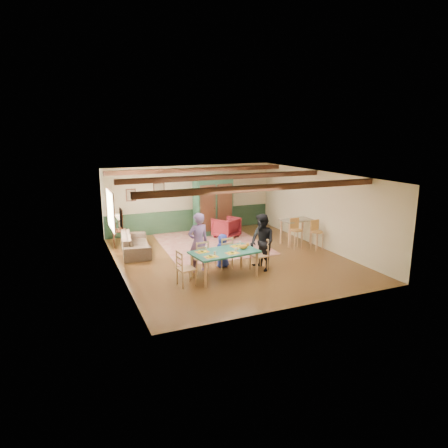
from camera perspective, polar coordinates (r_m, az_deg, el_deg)
name	(u,v)px	position (r m, az deg, el deg)	size (l,w,h in m)	color
floor	(230,258)	(13.05, 0.85, -4.90)	(8.00, 8.00, 0.00)	#533317
wall_back	(190,199)	(16.37, -4.81, 3.64)	(7.00, 0.02, 2.70)	beige
wall_left	(118,228)	(11.76, -14.93, -0.54)	(0.02, 8.00, 2.70)	beige
wall_right	(321,209)	(14.45, 13.68, 2.03)	(0.02, 8.00, 2.70)	beige
ceiling	(230,175)	(12.48, 0.89, 6.97)	(7.00, 8.00, 0.02)	white
wainscot_back	(191,220)	(16.52, -4.73, 0.55)	(6.95, 0.03, 0.90)	#1F3A25
ceiling_beam_front	(266,188)	(10.45, 6.02, 5.19)	(6.95, 0.16, 0.16)	black
ceiling_beam_mid	(225,177)	(12.86, 0.16, 6.75)	(6.95, 0.16, 0.16)	black
ceiling_beam_back	(198,170)	(15.27, -3.71, 7.74)	(6.95, 0.16, 0.16)	black
window_left	(110,210)	(13.37, -15.92, 1.90)	(0.06, 1.60, 1.30)	white
picture_left_wall	(121,218)	(11.10, -14.44, 0.81)	(0.04, 0.42, 0.52)	tan
picture_back_a	(159,190)	(15.92, -9.27, 4.88)	(0.45, 0.04, 0.55)	tan
picture_back_b	(131,195)	(15.72, -13.15, 4.05)	(0.38, 0.04, 0.48)	tan
dining_table	(224,264)	(11.27, 0.07, -5.80)	(1.84, 1.02, 0.77)	#1D5D4B
dining_chair_far_left	(200,256)	(11.67, -3.50, -4.62)	(0.43, 0.45, 0.97)	tan
dining_chair_far_right	(224,252)	(12.04, 0.00, -4.04)	(0.43, 0.45, 0.97)	tan
dining_chair_end_left	(186,268)	(10.72, -5.42, -6.28)	(0.43, 0.45, 0.97)	tan
dining_chair_end_right	(259,255)	(11.84, 5.02, -4.39)	(0.43, 0.45, 0.97)	tan
person_man	(198,242)	(11.62, -3.71, -2.65)	(0.64, 0.42, 1.77)	#6D4F87
person_woman	(262,242)	(11.79, 5.46, -2.65)	(0.82, 0.64, 1.69)	black
person_child	(223,251)	(12.10, -0.20, -3.81)	(0.50, 0.33, 1.03)	#2939A5
cat	(243,246)	(11.32, 2.80, -3.20)	(0.37, 0.14, 0.18)	orange
place_setting_near_left	(211,255)	(10.66, -1.87, -4.44)	(0.41, 0.31, 0.11)	yellow
place_setting_near_center	(232,251)	(10.97, 1.20, -3.92)	(0.41, 0.31, 0.11)	yellow
place_setting_far_left	(202,250)	(11.09, -3.12, -3.75)	(0.41, 0.31, 0.11)	yellow
place_setting_far_right	(237,244)	(11.62, 1.84, -2.94)	(0.41, 0.31, 0.11)	yellow
area_rug	(211,243)	(14.74, -1.88, -2.75)	(3.56, 4.23, 0.01)	beige
armoire	(213,205)	(15.82, -1.58, 2.70)	(1.66, 0.66, 2.35)	#163926
armchair	(226,227)	(15.47, 0.30, -0.48)	(0.85, 0.87, 0.79)	#4B0F17
sofa	(135,243)	(13.89, -12.54, -2.69)	(2.25, 0.88, 0.66)	#423529
end_table	(120,238)	(14.78, -14.66, -1.95)	(0.49, 0.49, 0.61)	black
table_lamp	(119,222)	(14.64, -14.79, 0.25)	(0.31, 0.31, 0.56)	beige
counter_table	(296,232)	(14.77, 10.25, -1.09)	(1.11, 0.65, 0.92)	tan
bar_stool_left	(296,234)	(14.18, 10.29, -1.38)	(0.38, 0.42, 1.07)	tan
bar_stool_right	(317,235)	(14.18, 13.17, -1.59)	(0.37, 0.40, 1.04)	tan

